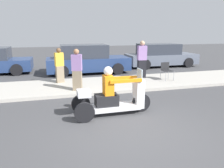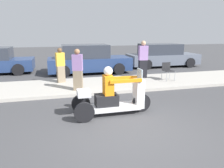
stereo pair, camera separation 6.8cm
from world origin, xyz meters
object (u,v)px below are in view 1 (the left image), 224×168
object	(u,v)px
motorcycle_trike	(113,98)
spectator_far_back	(59,66)
folding_chair_set_back	(166,69)
spectator_by_tree	(142,60)
parked_car_lot_right	(160,56)
parked_car_lot_center	(87,60)
spectator_near_curb	(77,71)

from	to	relation	value
motorcycle_trike	spectator_far_back	xyz separation A→B (m)	(-1.33, 4.06, 0.36)
motorcycle_trike	folding_chair_set_back	world-z (taller)	motorcycle_trike
spectator_by_tree	spectator_far_back	bearing A→B (deg)	-179.96
parked_car_lot_right	motorcycle_trike	bearing A→B (deg)	-125.65
spectator_by_tree	parked_car_lot_center	bearing A→B (deg)	132.44
folding_chair_set_back	spectator_by_tree	bearing A→B (deg)	141.86
folding_chair_set_back	parked_car_lot_right	size ratio (longest dim) A/B	0.17
folding_chair_set_back	spectator_near_curb	bearing A→B (deg)	-169.52
spectator_far_back	folding_chair_set_back	world-z (taller)	spectator_far_back
motorcycle_trike	parked_car_lot_right	bearing A→B (deg)	54.35
spectator_far_back	parked_car_lot_center	xyz separation A→B (m)	(1.63, 2.53, -0.10)
spectator_by_tree	spectator_near_curb	world-z (taller)	spectator_by_tree
folding_chair_set_back	parked_car_lot_right	world-z (taller)	parked_car_lot_right
spectator_near_curb	parked_car_lot_right	size ratio (longest dim) A/B	0.34
motorcycle_trike	folding_chair_set_back	size ratio (longest dim) A/B	2.85
spectator_far_back	parked_car_lot_right	bearing A→B (deg)	27.96
spectator_far_back	parked_car_lot_center	size ratio (longest dim) A/B	0.33
motorcycle_trike	folding_chair_set_back	distance (m)	4.87
parked_car_lot_right	parked_car_lot_center	bearing A→B (deg)	-168.08
spectator_by_tree	parked_car_lot_right	xyz separation A→B (m)	(2.90, 3.63, -0.27)
spectator_by_tree	folding_chair_set_back	distance (m)	1.26
spectator_near_curb	folding_chair_set_back	xyz separation A→B (m)	(4.29, 0.79, -0.27)
motorcycle_trike	spectator_far_back	distance (m)	4.29
spectator_near_curb	spectator_far_back	bearing A→B (deg)	111.43
spectator_near_curb	spectator_by_tree	bearing A→B (deg)	24.69
spectator_far_back	parked_car_lot_center	distance (m)	3.02
spectator_by_tree	parked_car_lot_center	size ratio (longest dim) A/B	0.39
motorcycle_trike	folding_chair_set_back	xyz separation A→B (m)	(3.57, 3.32, 0.12)
spectator_by_tree	spectator_near_curb	xyz separation A→B (m)	(-3.34, -1.54, -0.10)
motorcycle_trike	spectator_near_curb	distance (m)	2.66
spectator_far_back	parked_car_lot_right	world-z (taller)	spectator_far_back
spectator_near_curb	folding_chair_set_back	bearing A→B (deg)	10.48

